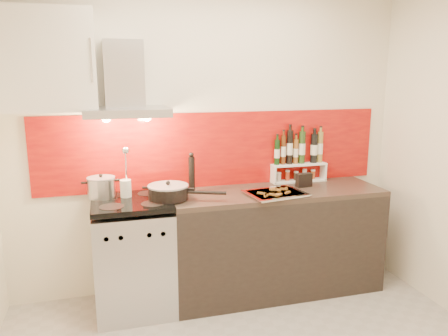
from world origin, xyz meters
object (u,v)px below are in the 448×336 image
object	(u,v)px
stock_pot	(101,187)
pepper_mill	(192,173)
saute_pan	(169,192)
range_stove	(134,257)
counter	(275,240)
baking_tray	(275,193)

from	to	relation	value
stock_pot	pepper_mill	size ratio (longest dim) A/B	0.65
saute_pan	pepper_mill	xyz separation A→B (m)	(0.22, 0.19, 0.10)
range_stove	stock_pot	size ratio (longest dim) A/B	4.18
counter	saute_pan	bearing A→B (deg)	-176.73
stock_pot	saute_pan	xyz separation A→B (m)	(0.50, -0.19, -0.03)
stock_pot	pepper_mill	world-z (taller)	pepper_mill
stock_pot	baking_tray	distance (m)	1.38
range_stove	baking_tray	size ratio (longest dim) A/B	1.81
counter	saute_pan	xyz separation A→B (m)	(-0.91, -0.05, 0.52)
pepper_mill	counter	bearing A→B (deg)	-10.92
stock_pot	range_stove	bearing A→B (deg)	-32.64
pepper_mill	baking_tray	bearing A→B (deg)	-23.97
counter	baking_tray	size ratio (longest dim) A/B	3.58
stock_pot	pepper_mill	distance (m)	0.72
counter	stock_pot	size ratio (longest dim) A/B	8.27
baking_tray	range_stove	bearing A→B (deg)	172.96
saute_pan	baking_tray	size ratio (longest dim) A/B	1.16
baking_tray	pepper_mill	bearing A→B (deg)	156.03
pepper_mill	range_stove	bearing A→B (deg)	-164.53
counter	pepper_mill	xyz separation A→B (m)	(-0.70, 0.13, 0.61)
range_stove	counter	world-z (taller)	range_stove
range_stove	saute_pan	bearing A→B (deg)	-9.42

